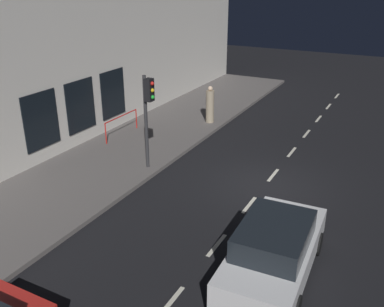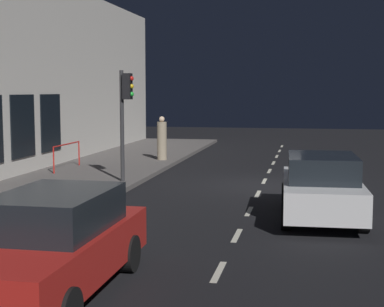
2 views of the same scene
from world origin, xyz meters
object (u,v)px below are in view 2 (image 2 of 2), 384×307
object	(u,v)px
traffic_light	(125,104)
parked_car_1	(53,244)
parked_car_0	(321,187)
pedestrian_0	(162,140)

from	to	relation	value
traffic_light	parked_car_1	size ratio (longest dim) A/B	0.82
parked_car_0	pedestrian_0	bearing A→B (deg)	120.93
parked_car_1	parked_car_0	bearing A→B (deg)	-123.48
traffic_light	parked_car_1	bearing A→B (deg)	101.60
parked_car_0	parked_car_1	size ratio (longest dim) A/B	1.01
parked_car_0	parked_car_1	bearing A→B (deg)	-125.62
parked_car_0	pedestrian_0	distance (m)	11.88
pedestrian_0	parked_car_0	bearing A→B (deg)	-31.45
traffic_light	parked_car_0	bearing A→B (deg)	148.14
traffic_light	parked_car_1	distance (m)	10.54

